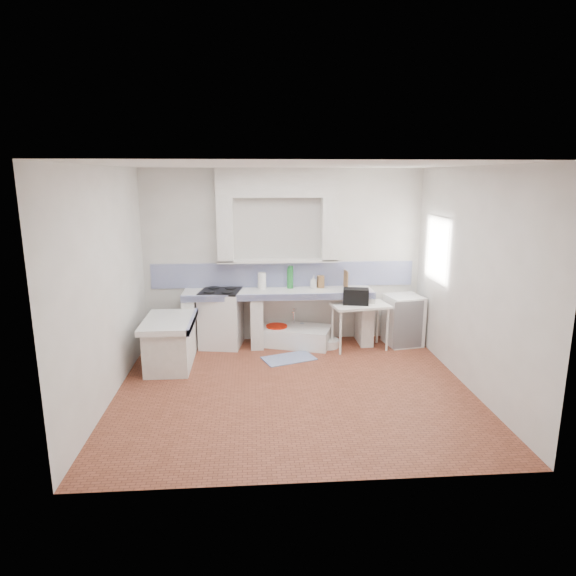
{
  "coord_description": "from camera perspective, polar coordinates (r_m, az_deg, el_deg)",
  "views": [
    {
      "loc": [
        -0.51,
        -5.84,
        2.68
      ],
      "look_at": [
        0.0,
        1.0,
        1.1
      ],
      "focal_mm": 30.51,
      "sensor_mm": 36.0,
      "label": 1
    }
  ],
  "objects": [
    {
      "name": "cutting_board",
      "position": [
        8.01,
        6.75,
        1.05
      ],
      "size": [
        0.04,
        0.2,
        0.28
      ],
      "primitive_type": "cube",
      "rotation": [
        0.0,
        0.0,
        0.11
      ],
      "color": "brown",
      "rests_on": "counter_slab"
    },
    {
      "name": "stove",
      "position": [
        7.9,
        -7.79,
        -3.6
      ],
      "size": [
        0.71,
        0.7,
        0.89
      ],
      "primitive_type": "cube",
      "rotation": [
        0.0,
        0.0,
        -0.16
      ],
      "color": "white",
      "rests_on": "ground"
    },
    {
      "name": "soap_bottle",
      "position": [
        7.93,
        3.0,
        0.74
      ],
      "size": [
        0.11,
        0.12,
        0.21
      ],
      "primitive_type": "imported",
      "rotation": [
        0.0,
        0.0,
        -0.25
      ],
      "color": "white",
      "rests_on": "counter_slab"
    },
    {
      "name": "peninsula_lip",
      "position": [
        7.09,
        -11.07,
        -3.83
      ],
      "size": [
        0.04,
        1.1,
        0.1
      ],
      "primitive_type": "cube",
      "color": "navy",
      "rests_on": "ground"
    },
    {
      "name": "water_bottle_a",
      "position": [
        8.12,
        0.21,
        -5.29
      ],
      "size": [
        0.09,
        0.09,
        0.27
      ],
      "primitive_type": "cylinder",
      "rotation": [
        0.0,
        0.0,
        -0.32
      ],
      "color": "silver",
      "rests_on": "ground"
    },
    {
      "name": "green_bottle_b",
      "position": [
        7.88,
        0.32,
        1.27
      ],
      "size": [
        0.09,
        0.09,
        0.36
      ],
      "primitive_type": "cylinder",
      "rotation": [
        0.0,
        0.0,
        -0.07
      ],
      "color": "#217330",
      "rests_on": "counter_slab"
    },
    {
      "name": "alcove_mass",
      "position": [
        7.73,
        -1.25,
        12.18
      ],
      "size": [
        1.9,
        0.25,
        0.45
      ],
      "primitive_type": "cube",
      "color": "silver",
      "rests_on": "ground"
    },
    {
      "name": "sink",
      "position": [
        7.97,
        0.82,
        -5.67
      ],
      "size": [
        1.26,
        0.94,
        0.27
      ],
      "primitive_type": "cube",
      "rotation": [
        0.0,
        0.0,
        -0.33
      ],
      "color": "white",
      "rests_on": "ground"
    },
    {
      "name": "knife_block",
      "position": [
        7.95,
        3.83,
        0.74
      ],
      "size": [
        0.11,
        0.1,
        0.2
      ],
      "primitive_type": "cube",
      "rotation": [
        0.0,
        0.0,
        0.17
      ],
      "color": "brown",
      "rests_on": "counter_slab"
    },
    {
      "name": "wall_left",
      "position": [
        6.23,
        -20.39,
        0.29
      ],
      "size": [
        0.0,
        4.5,
        4.5
      ],
      "primitive_type": "plane",
      "rotation": [
        1.57,
        0.0,
        1.57
      ],
      "color": "silver",
      "rests_on": "ground"
    },
    {
      "name": "bucket_blue",
      "position": [
        7.92,
        2.91,
        -5.74
      ],
      "size": [
        0.4,
        0.4,
        0.29
      ],
      "primitive_type": "cylinder",
      "rotation": [
        0.0,
        0.0,
        -0.4
      ],
      "color": "blue",
      "rests_on": "ground"
    },
    {
      "name": "bucket_orange",
      "position": [
        7.87,
        1.54,
        -5.9
      ],
      "size": [
        0.31,
        0.31,
        0.27
      ],
      "primitive_type": "cylinder",
      "rotation": [
        0.0,
        0.0,
        -0.05
      ],
      "color": "orange",
      "rests_on": "ground"
    },
    {
      "name": "counter_pier_right",
      "position": [
        8.08,
        8.88,
        -3.51
      ],
      "size": [
        0.2,
        0.55,
        0.82
      ],
      "primitive_type": "cube",
      "color": "silver",
      "rests_on": "ground"
    },
    {
      "name": "ceiling",
      "position": [
        5.87,
        0.74,
        14.14
      ],
      "size": [
        4.5,
        4.5,
        0.0
      ],
      "primitive_type": "plane",
      "rotation": [
        3.14,
        0.0,
        0.0
      ],
      "color": "white",
      "rests_on": "ground"
    },
    {
      "name": "backsplash",
      "position": [
        8.0,
        -0.52,
        1.58
      ],
      "size": [
        4.27,
        0.03,
        0.4
      ],
      "primitive_type": "cube",
      "color": "navy",
      "rests_on": "ground"
    },
    {
      "name": "counter_lip",
      "position": [
        7.5,
        -1.0,
        -1.08
      ],
      "size": [
        3.0,
        0.04,
        0.1
      ],
      "primitive_type": "cube",
      "color": "navy",
      "rests_on": "ground"
    },
    {
      "name": "peninsula_base",
      "position": [
        7.25,
        -13.56,
        -6.5
      ],
      "size": [
        0.6,
        1.0,
        0.62
      ],
      "primitive_type": "cube",
      "color": "silver",
      "rests_on": "ground"
    },
    {
      "name": "wall_front",
      "position": [
        4.08,
        3.12,
        -5.31
      ],
      "size": [
        4.5,
        0.0,
        4.5
      ],
      "primitive_type": "plane",
      "rotation": [
        -1.57,
        0.0,
        0.0
      ],
      "color": "silver",
      "rests_on": "ground"
    },
    {
      "name": "counter_pier_left",
      "position": [
        7.94,
        -11.27,
        -3.91
      ],
      "size": [
        0.2,
        0.55,
        0.82
      ],
      "primitive_type": "cube",
      "color": "silver",
      "rests_on": "ground"
    },
    {
      "name": "floor",
      "position": [
        6.45,
        0.67,
        -11.59
      ],
      "size": [
        4.5,
        4.5,
        0.0
      ],
      "primitive_type": "plane",
      "color": "brown",
      "rests_on": "ground"
    },
    {
      "name": "side_table",
      "position": [
        7.8,
        8.34,
        -4.47
      ],
      "size": [
        0.93,
        0.61,
        0.04
      ],
      "primitive_type": "cube",
      "rotation": [
        0.0,
        0.0,
        0.16
      ],
      "color": "white",
      "rests_on": "ground"
    },
    {
      "name": "rug",
      "position": [
        7.4,
        0.09,
        -8.2
      ],
      "size": [
        0.86,
        0.66,
        0.01
      ],
      "primitive_type": "cube",
      "rotation": [
        0.0,
        0.0,
        0.35
      ],
      "color": "navy",
      "rests_on": "ground"
    },
    {
      "name": "wall_back",
      "position": [
        7.96,
        -0.53,
        3.71
      ],
      "size": [
        4.5,
        0.0,
        4.5
      ],
      "primitive_type": "plane",
      "rotation": [
        1.57,
        0.0,
        0.0
      ],
      "color": "silver",
      "rests_on": "ground"
    },
    {
      "name": "water_bottle_b",
      "position": [
        8.14,
        1.65,
        -5.14
      ],
      "size": [
        0.1,
        0.1,
        0.3
      ],
      "primitive_type": "cylinder",
      "rotation": [
        0.0,
        0.0,
        -0.31
      ],
      "color": "silver",
      "rests_on": "ground"
    },
    {
      "name": "fridge",
      "position": [
        8.12,
        13.27,
        -3.66
      ],
      "size": [
        0.61,
        0.61,
        0.81
      ],
      "primitive_type": "cube",
      "rotation": [
        0.0,
        0.0,
        0.17
      ],
      "color": "white",
      "rests_on": "ground"
    },
    {
      "name": "wall_right",
      "position": [
        6.59,
        20.61,
        0.92
      ],
      "size": [
        0.0,
        4.5,
        4.5
      ],
      "primitive_type": "plane",
      "rotation": [
        1.57,
        0.0,
        -1.57
      ],
      "color": "silver",
      "rests_on": "ground"
    },
    {
      "name": "window_frame",
      "position": [
        7.7,
        18.23,
        4.26
      ],
      "size": [
        0.35,
        0.86,
        1.06
      ],
      "primitive_type": "cube",
      "color": "#372111",
      "rests_on": "ground"
    },
    {
      "name": "peninsula_top",
      "position": [
        7.14,
        -13.71,
        -3.85
      ],
      "size": [
        0.7,
        1.1,
        0.08
      ],
      "primitive_type": "cube",
      "color": "white",
      "rests_on": "ground"
    },
    {
      "name": "bucket_red",
      "position": [
        7.96,
        -1.33,
        -5.49
      ],
      "size": [
        0.39,
        0.39,
        0.32
      ],
      "primitive_type": "cylinder",
      "rotation": [
        0.0,
        0.0,
        0.13
      ],
      "color": "red",
      "rests_on": "ground"
    },
    {
      "name": "counter_pier_mid",
      "position": [
        7.88,
        -3.65,
        -3.81
      ],
      "size": [
        0.2,
        0.55,
        0.82
      ],
      "primitive_type": "cube",
      "color": "silver",
      "rests_on": "ground"
    },
    {
      "name": "black_bag",
      "position": [
        7.68,
        7.91,
        -0.98
      ],
      "size": [
        0.43,
        0.3,
        0.25
      ],
      "primitive_type": "cube",
      "rotation": [
        0.0,
        0.0,
        -0.2
      ],
      "color": "black",
      "rests_on": "side_table"
    },
    {
      "name": "basin_white",
      "position": [
        7.9,
        4.74,
        -6.43
      ],
      "size": [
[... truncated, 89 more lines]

